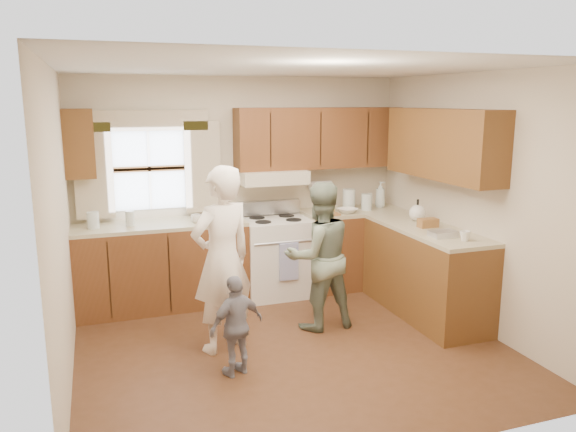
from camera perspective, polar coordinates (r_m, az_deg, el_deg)
name	(u,v)px	position (r m, az deg, el deg)	size (l,w,h in m)	color
room	(292,214)	(4.93, 0.42, 0.17)	(3.80, 3.80, 3.80)	#482A16
kitchen_fixtures	(312,229)	(6.21, 2.44, -1.31)	(3.80, 2.25, 2.15)	#48270F
stove	(275,255)	(6.53, -1.32, -4.03)	(0.76, 0.67, 1.07)	silver
woman_left	(222,260)	(5.03, -6.70, -4.44)	(0.62, 0.40, 1.69)	white
woman_right	(319,256)	(5.53, 3.18, -4.09)	(0.71, 0.56, 1.47)	#28452D
child	(237,326)	(4.69, -5.24, -11.03)	(0.50, 0.21, 0.85)	gray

